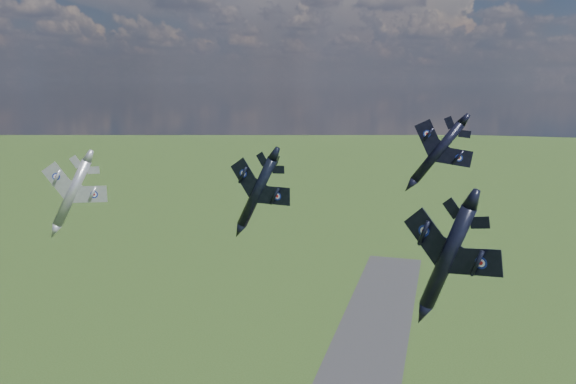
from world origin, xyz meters
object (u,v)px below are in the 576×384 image
(jet_lead_navy, at_px, (257,192))
(jet_left_silver, at_px, (72,193))
(jet_right_navy, at_px, (447,258))
(jet_high_navy, at_px, (437,152))

(jet_lead_navy, distance_m, jet_left_silver, 27.22)
(jet_lead_navy, bearing_deg, jet_right_navy, -32.95)
(jet_lead_navy, relative_size, jet_high_navy, 1.04)
(jet_left_silver, bearing_deg, jet_high_navy, -1.69)
(jet_lead_navy, xyz_separation_m, jet_left_silver, (-26.87, -4.27, -0.75))
(jet_lead_navy, height_order, jet_left_silver, jet_lead_navy)
(jet_right_navy, distance_m, jet_left_silver, 56.13)
(jet_high_navy, height_order, jet_left_silver, jet_high_navy)
(jet_high_navy, distance_m, jet_left_silver, 53.64)
(jet_right_navy, distance_m, jet_high_navy, 36.99)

